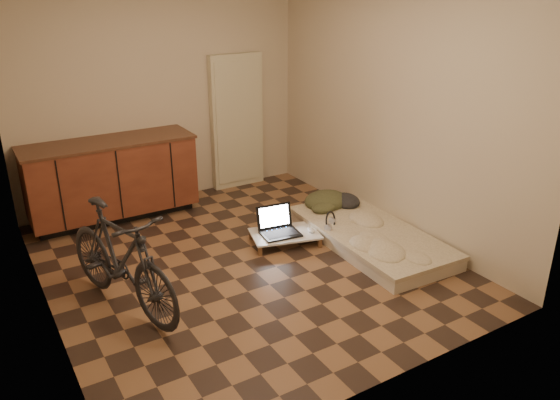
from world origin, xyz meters
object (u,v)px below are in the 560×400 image
bicycle (120,254)px  futon (370,236)px  lap_desk (285,234)px  laptop (278,228)px

bicycle → futon: bearing=-19.0°
bicycle → lap_desk: bicycle is taller
futon → laptop: laptop is taller
bicycle → laptop: size_ratio=3.63×
futon → lap_desk: bearing=150.7°
bicycle → laptop: 1.77m
bicycle → futon: (2.50, -0.13, -0.42)m
futon → lap_desk: 0.87m
laptop → futon: bearing=-24.5°
bicycle → lap_desk: (1.76, 0.33, -0.40)m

